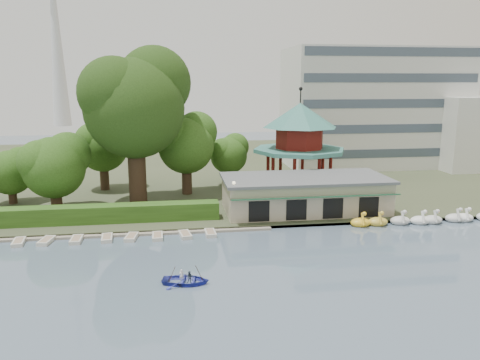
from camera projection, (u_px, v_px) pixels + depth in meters
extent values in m
plane|color=slate|center=(249.00, 310.00, 30.91)|extent=(220.00, 220.00, 0.00)
cube|color=#424930|center=(201.00, 167.00, 81.23)|extent=(220.00, 70.00, 0.40)
cube|color=gray|center=(222.00, 228.00, 47.64)|extent=(220.00, 0.60, 0.30)
cube|color=gray|center=(100.00, 234.00, 45.87)|extent=(34.00, 1.60, 0.24)
cube|color=tan|center=(304.00, 195.00, 53.16)|extent=(18.00, 8.00, 3.60)
cube|color=#595B5E|center=(305.00, 178.00, 52.76)|extent=(18.60, 8.60, 0.30)
cube|color=#194C2D|center=(316.00, 197.00, 48.83)|extent=(18.00, 1.59, 0.45)
cylinder|color=tan|center=(298.00, 186.00, 63.37)|extent=(10.40, 10.40, 1.20)
cylinder|color=#37786C|center=(299.00, 150.00, 62.37)|extent=(12.40, 12.40, 0.50)
cylinder|color=maroon|center=(299.00, 138.00, 62.03)|extent=(6.40, 6.40, 2.80)
cone|color=#37786C|center=(300.00, 115.00, 61.41)|extent=(10.00, 10.00, 3.20)
cylinder|color=black|center=(301.00, 96.00, 60.90)|extent=(0.16, 0.16, 1.80)
cube|color=silver|center=(373.00, 108.00, 81.38)|extent=(30.00, 14.00, 20.00)
cube|color=silver|center=(476.00, 133.00, 78.63)|extent=(14.00, 10.00, 12.00)
cone|color=silver|center=(56.00, 35.00, 154.45)|extent=(6.00, 6.00, 60.00)
cube|color=#325B1B|center=(74.00, 215.00, 48.41)|extent=(30.00, 2.00, 1.80)
cylinder|color=black|center=(234.00, 202.00, 49.03)|extent=(0.12, 0.12, 4.00)
sphere|color=beige|center=(234.00, 183.00, 48.60)|extent=(0.36, 0.36, 0.36)
cylinder|color=#3A281C|center=(137.00, 166.00, 55.75)|extent=(2.10, 2.10, 9.16)
sphere|color=#254113|center=(134.00, 108.00, 54.35)|extent=(11.67, 11.67, 11.67)
sphere|color=#254113|center=(154.00, 83.00, 55.77)|extent=(8.76, 8.76, 8.76)
sphere|color=#254113|center=(114.00, 93.00, 52.56)|extent=(8.17, 8.17, 8.17)
cylinder|color=#3A281C|center=(56.00, 193.00, 53.09)|extent=(1.25, 1.25, 3.99)
sphere|color=#325B1B|center=(54.00, 168.00, 52.48)|extent=(6.95, 6.95, 6.95)
sphere|color=#325B1B|center=(68.00, 155.00, 53.42)|extent=(5.21, 5.21, 5.21)
sphere|color=#325B1B|center=(40.00, 162.00, 51.47)|extent=(4.86, 4.86, 4.86)
cylinder|color=#3A281C|center=(12.00, 191.00, 56.22)|extent=(0.96, 0.96, 3.06)
sphere|color=#325B1B|center=(10.00, 172.00, 55.75)|extent=(5.32, 5.32, 5.32)
sphere|color=#325B1B|center=(21.00, 163.00, 56.47)|extent=(3.99, 3.99, 3.99)
sphere|color=#325B1B|center=(0.00, 168.00, 54.98)|extent=(3.72, 3.72, 3.72)
cylinder|color=#3A281C|center=(187.00, 175.00, 60.88)|extent=(1.30, 1.30, 5.11)
sphere|color=#325B1B|center=(186.00, 146.00, 60.10)|extent=(7.21, 7.21, 7.21)
sphere|color=#325B1B|center=(197.00, 132.00, 61.01)|extent=(5.41, 5.41, 5.41)
sphere|color=#325B1B|center=(176.00, 139.00, 59.01)|extent=(5.05, 5.05, 5.05)
cylinder|color=#3A281C|center=(229.00, 174.00, 65.76)|extent=(0.93, 0.93, 3.49)
sphere|color=#325B1B|center=(229.00, 155.00, 65.22)|extent=(5.16, 5.16, 5.16)
sphere|color=#325B1B|center=(235.00, 147.00, 65.89)|extent=(3.87, 3.87, 3.87)
sphere|color=#325B1B|center=(223.00, 151.00, 64.45)|extent=(3.61, 3.61, 3.61)
cylinder|color=#3A281C|center=(104.00, 173.00, 63.26)|extent=(1.19, 1.19, 4.73)
sphere|color=#325B1B|center=(103.00, 147.00, 62.53)|extent=(6.64, 6.64, 6.64)
sphere|color=#325B1B|center=(113.00, 135.00, 63.37)|extent=(4.98, 4.98, 4.98)
sphere|color=#325B1B|center=(92.00, 141.00, 61.53)|extent=(4.65, 4.65, 4.65)
ellipsoid|color=yellow|center=(360.00, 223.00, 48.94)|extent=(2.16, 1.44, 0.99)
cylinder|color=yellow|center=(363.00, 219.00, 48.29)|extent=(0.26, 0.79, 1.29)
sphere|color=yellow|center=(364.00, 214.00, 47.87)|extent=(0.44, 0.44, 0.44)
ellipsoid|color=gold|center=(378.00, 222.00, 49.20)|extent=(2.16, 1.44, 0.99)
cylinder|color=gold|center=(380.00, 218.00, 48.56)|extent=(0.26, 0.79, 1.29)
sphere|color=gold|center=(382.00, 213.00, 48.13)|extent=(0.44, 0.44, 0.44)
ellipsoid|color=silver|center=(400.00, 221.00, 49.60)|extent=(2.16, 1.44, 0.99)
cylinder|color=silver|center=(403.00, 217.00, 48.96)|extent=(0.26, 0.79, 1.29)
sphere|color=silver|center=(405.00, 212.00, 48.53)|extent=(0.44, 0.44, 0.44)
ellipsoid|color=white|center=(420.00, 220.00, 49.69)|extent=(2.16, 1.44, 0.99)
cylinder|color=white|center=(423.00, 217.00, 49.04)|extent=(0.26, 0.79, 1.29)
sphere|color=white|center=(425.00, 212.00, 48.62)|extent=(0.44, 0.44, 0.44)
ellipsoid|color=silver|center=(432.00, 220.00, 49.89)|extent=(2.16, 1.44, 0.99)
cylinder|color=silver|center=(436.00, 216.00, 49.24)|extent=(0.26, 0.79, 1.29)
sphere|color=silver|center=(438.00, 211.00, 48.82)|extent=(0.44, 0.44, 0.44)
ellipsoid|color=silver|center=(455.00, 218.00, 50.52)|extent=(2.16, 1.44, 0.99)
cylinder|color=silver|center=(458.00, 215.00, 49.88)|extent=(0.26, 0.79, 1.29)
sphere|color=silver|center=(461.00, 210.00, 49.45)|extent=(0.44, 0.44, 0.44)
ellipsoid|color=white|center=(463.00, 218.00, 50.65)|extent=(2.16, 1.44, 0.99)
cylinder|color=white|center=(467.00, 214.00, 50.01)|extent=(0.26, 0.79, 1.29)
sphere|color=white|center=(469.00, 209.00, 49.58)|extent=(0.44, 0.44, 0.44)
cube|color=beige|center=(19.00, 242.00, 43.53)|extent=(1.28, 2.41, 0.36)
cube|color=beige|center=(46.00, 241.00, 43.85)|extent=(1.32, 2.42, 0.36)
cube|color=beige|center=(76.00, 240.00, 44.18)|extent=(1.03, 2.31, 0.36)
cube|color=beige|center=(107.00, 238.00, 44.63)|extent=(1.19, 2.38, 0.36)
cube|color=beige|center=(131.00, 237.00, 44.91)|extent=(1.29, 2.41, 0.36)
cube|color=beige|center=(158.00, 236.00, 45.14)|extent=(1.07, 2.33, 0.36)
cube|color=beige|center=(185.00, 235.00, 45.60)|extent=(1.34, 2.43, 0.36)
cube|color=beige|center=(210.00, 233.00, 46.15)|extent=(1.11, 2.34, 0.36)
imported|color=#323AAA|center=(186.00, 277.00, 34.89)|extent=(5.57, 4.48, 1.03)
imported|color=white|center=(182.00, 275.00, 35.02)|extent=(0.40, 0.30, 0.97)
imported|color=#334052|center=(190.00, 277.00, 34.72)|extent=(0.52, 0.44, 0.94)
cylinder|color=#3A281C|center=(169.00, 280.00, 34.75)|extent=(0.94, 0.29, 2.01)
cylinder|color=#3A281C|center=(202.00, 278.00, 35.09)|extent=(0.94, 0.29, 2.01)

